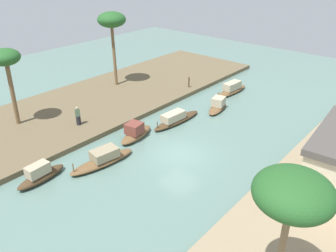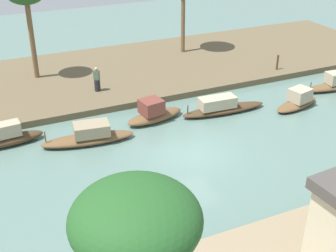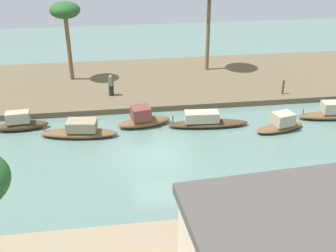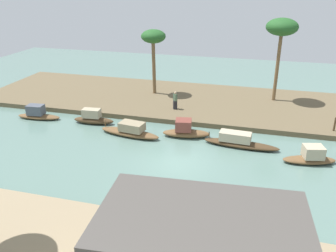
{
  "view_description": "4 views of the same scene",
  "coord_description": "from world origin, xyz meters",
  "px_view_note": "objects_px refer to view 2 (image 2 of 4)",
  "views": [
    {
      "loc": [
        16.23,
        12.89,
        12.89
      ],
      "look_at": [
        -1.87,
        -2.69,
        0.64
      ],
      "focal_mm": 36.41,
      "sensor_mm": 36.0,
      "label": 1
    },
    {
      "loc": [
        8.93,
        16.99,
        11.66
      ],
      "look_at": [
        0.2,
        -2.45,
        0.42
      ],
      "focal_mm": 48.0,
      "sensor_mm": 36.0,
      "label": 2
    },
    {
      "loc": [
        2.23,
        20.4,
        12.19
      ],
      "look_at": [
        -1.05,
        -2.48,
        0.67
      ],
      "focal_mm": 44.84,
      "sensor_mm": 36.0,
      "label": 3
    },
    {
      "loc": [
        -4.72,
        19.64,
        11.04
      ],
      "look_at": [
        1.44,
        -3.15,
        1.11
      ],
      "focal_mm": 38.04,
      "sensor_mm": 36.0,
      "label": 4
    }
  ],
  "objects_px": {
    "sampan_foreground": "(9,137)",
    "sampan_open_hull": "(221,107)",
    "mooring_post": "(277,62)",
    "sampan_upstream_small": "(89,136)",
    "palm_tree_right_tall": "(136,223)",
    "sampan_midstream": "(298,101)",
    "person_on_near_bank": "(97,81)",
    "sampan_with_tall_canopy": "(154,113)"
  },
  "relations": [
    {
      "from": "sampan_foreground",
      "to": "person_on_near_bank",
      "type": "xyz_separation_m",
      "value": [
        -5.86,
        -4.01,
        0.58
      ]
    },
    {
      "from": "person_on_near_bank",
      "to": "sampan_open_hull",
      "type": "bearing_deg",
      "value": -0.61
    },
    {
      "from": "sampan_with_tall_canopy",
      "to": "sampan_midstream",
      "type": "height_order",
      "value": "sampan_with_tall_canopy"
    },
    {
      "from": "sampan_open_hull",
      "to": "person_on_near_bank",
      "type": "relative_size",
      "value": 3.38
    },
    {
      "from": "sampan_midstream",
      "to": "palm_tree_right_tall",
      "type": "bearing_deg",
      "value": 26.13
    },
    {
      "from": "sampan_foreground",
      "to": "sampan_open_hull",
      "type": "bearing_deg",
      "value": 169.52
    },
    {
      "from": "mooring_post",
      "to": "sampan_foreground",
      "type": "bearing_deg",
      "value": 7.71
    },
    {
      "from": "sampan_upstream_small",
      "to": "palm_tree_right_tall",
      "type": "bearing_deg",
      "value": 88.38
    },
    {
      "from": "sampan_upstream_small",
      "to": "sampan_open_hull",
      "type": "bearing_deg",
      "value": -170.34
    },
    {
      "from": "sampan_foreground",
      "to": "palm_tree_right_tall",
      "type": "relative_size",
      "value": 0.56
    },
    {
      "from": "sampan_upstream_small",
      "to": "mooring_post",
      "type": "xyz_separation_m",
      "value": [
        -14.69,
        -4.01,
        0.53
      ]
    },
    {
      "from": "sampan_foreground",
      "to": "mooring_post",
      "type": "bearing_deg",
      "value": -176.68
    },
    {
      "from": "sampan_midstream",
      "to": "mooring_post",
      "type": "distance_m",
      "value": 5.37
    },
    {
      "from": "sampan_open_hull",
      "to": "sampan_upstream_small",
      "type": "bearing_deg",
      "value": 5.35
    },
    {
      "from": "palm_tree_right_tall",
      "to": "mooring_post",
      "type": "bearing_deg",
      "value": -134.39
    },
    {
      "from": "mooring_post",
      "to": "sampan_midstream",
      "type": "bearing_deg",
      "value": 67.35
    },
    {
      "from": "palm_tree_right_tall",
      "to": "sampan_midstream",
      "type": "bearing_deg",
      "value": -140.28
    },
    {
      "from": "sampan_midstream",
      "to": "sampan_foreground",
      "type": "bearing_deg",
      "value": -22.02
    },
    {
      "from": "sampan_foreground",
      "to": "person_on_near_bank",
      "type": "bearing_deg",
      "value": -149.99
    },
    {
      "from": "sampan_with_tall_canopy",
      "to": "sampan_upstream_small",
      "type": "xyz_separation_m",
      "value": [
        4.01,
        0.94,
        -0.07
      ]
    },
    {
      "from": "person_on_near_bank",
      "to": "palm_tree_right_tall",
      "type": "xyz_separation_m",
      "value": [
        4.29,
        18.77,
        4.57
      ]
    },
    {
      "from": "mooring_post",
      "to": "palm_tree_right_tall",
      "type": "height_order",
      "value": "palm_tree_right_tall"
    },
    {
      "from": "sampan_midstream",
      "to": "sampan_with_tall_canopy",
      "type": "bearing_deg",
      "value": -25.82
    },
    {
      "from": "sampan_open_hull",
      "to": "palm_tree_right_tall",
      "type": "relative_size",
      "value": 0.88
    },
    {
      "from": "mooring_post",
      "to": "person_on_near_bank",
      "type": "bearing_deg",
      "value": -6.82
    },
    {
      "from": "sampan_foreground",
      "to": "mooring_post",
      "type": "distance_m",
      "value": 18.65
    },
    {
      "from": "person_on_near_bank",
      "to": "palm_tree_right_tall",
      "type": "relative_size",
      "value": 0.26
    },
    {
      "from": "mooring_post",
      "to": "sampan_upstream_small",
      "type": "bearing_deg",
      "value": 15.27
    },
    {
      "from": "sampan_upstream_small",
      "to": "sampan_open_hull",
      "type": "distance_m",
      "value": 8.01
    },
    {
      "from": "sampan_midstream",
      "to": "sampan_upstream_small",
      "type": "bearing_deg",
      "value": -17.78
    },
    {
      "from": "sampan_with_tall_canopy",
      "to": "person_on_near_bank",
      "type": "bearing_deg",
      "value": -77.0
    },
    {
      "from": "sampan_with_tall_canopy",
      "to": "sampan_open_hull",
      "type": "bearing_deg",
      "value": 160.25
    },
    {
      "from": "sampan_with_tall_canopy",
      "to": "sampan_midstream",
      "type": "distance_m",
      "value": 8.82
    },
    {
      "from": "sampan_upstream_small",
      "to": "mooring_post",
      "type": "distance_m",
      "value": 15.23
    },
    {
      "from": "person_on_near_bank",
      "to": "palm_tree_right_tall",
      "type": "height_order",
      "value": "palm_tree_right_tall"
    },
    {
      "from": "sampan_midstream",
      "to": "person_on_near_bank",
      "type": "distance_m",
      "value": 12.38
    },
    {
      "from": "sampan_midstream",
      "to": "person_on_near_bank",
      "type": "xyz_separation_m",
      "value": [
        10.55,
        -6.44,
        0.61
      ]
    },
    {
      "from": "sampan_upstream_small",
      "to": "sampan_midstream",
      "type": "height_order",
      "value": "sampan_midstream"
    },
    {
      "from": "sampan_midstream",
      "to": "palm_tree_right_tall",
      "type": "height_order",
      "value": "palm_tree_right_tall"
    },
    {
      "from": "sampan_foreground",
      "to": "sampan_open_hull",
      "type": "height_order",
      "value": "sampan_foreground"
    },
    {
      "from": "sampan_with_tall_canopy",
      "to": "sampan_upstream_small",
      "type": "relative_size",
      "value": 0.74
    },
    {
      "from": "sampan_midstream",
      "to": "sampan_foreground",
      "type": "height_order",
      "value": "sampan_foreground"
    }
  ]
}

